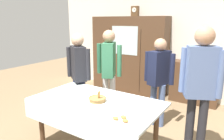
% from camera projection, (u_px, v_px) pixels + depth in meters
% --- Properties ---
extents(back_wall, '(6.40, 0.10, 2.70)m').
position_uv_depth(back_wall, '(168.00, 40.00, 5.04)').
color(back_wall, silver).
rests_on(back_wall, ground).
extents(dining_table, '(1.78, 0.99, 0.75)m').
position_uv_depth(dining_table, '(95.00, 108.00, 2.86)').
color(dining_table, '#4C3321').
rests_on(dining_table, ground).
extents(wall_cabinet, '(1.98, 0.46, 1.91)m').
position_uv_depth(wall_cabinet, '(129.00, 55.00, 5.37)').
color(wall_cabinet, '#4C3321').
rests_on(wall_cabinet, ground).
extents(mantel_clock, '(0.18, 0.11, 0.24)m').
position_uv_depth(mantel_clock, '(135.00, 11.00, 5.04)').
color(mantel_clock, brown).
rests_on(mantel_clock, wall_cabinet).
extents(bookshelf_low, '(1.01, 0.35, 0.93)m').
position_uv_depth(bookshelf_low, '(194.00, 83.00, 4.65)').
color(bookshelf_low, '#4C3321').
rests_on(bookshelf_low, ground).
extents(book_stack, '(0.16, 0.21, 0.06)m').
position_uv_depth(book_stack, '(196.00, 61.00, 4.54)').
color(book_stack, '#B29333').
rests_on(book_stack, bookshelf_low).
extents(tea_cup_mid_left, '(0.13, 0.13, 0.06)m').
position_uv_depth(tea_cup_mid_left, '(126.00, 105.00, 2.65)').
color(tea_cup_mid_left, white).
rests_on(tea_cup_mid_left, dining_table).
extents(tea_cup_center, '(0.13, 0.13, 0.06)m').
position_uv_depth(tea_cup_center, '(64.00, 89.00, 3.26)').
color(tea_cup_center, white).
rests_on(tea_cup_center, dining_table).
extents(tea_cup_near_left, '(0.13, 0.13, 0.06)m').
position_uv_depth(tea_cup_near_left, '(70.00, 86.00, 3.40)').
color(tea_cup_near_left, white).
rests_on(tea_cup_near_left, dining_table).
extents(tea_cup_back_edge, '(0.13, 0.13, 0.06)m').
position_uv_depth(tea_cup_back_edge, '(135.00, 112.00, 2.43)').
color(tea_cup_back_edge, white).
rests_on(tea_cup_back_edge, dining_table).
extents(tea_cup_far_left, '(0.13, 0.13, 0.06)m').
position_uv_depth(tea_cup_far_left, '(78.00, 96.00, 2.95)').
color(tea_cup_far_left, white).
rests_on(tea_cup_far_left, dining_table).
extents(tea_cup_front_edge, '(0.13, 0.13, 0.06)m').
position_uv_depth(tea_cup_front_edge, '(117.00, 97.00, 2.90)').
color(tea_cup_front_edge, white).
rests_on(tea_cup_front_edge, dining_table).
extents(bread_basket, '(0.24, 0.24, 0.16)m').
position_uv_depth(bread_basket, '(97.00, 99.00, 2.82)').
color(bread_basket, '#9E7542').
rests_on(bread_basket, dining_table).
extents(pastry_plate, '(0.28, 0.28, 0.05)m').
position_uv_depth(pastry_plate, '(121.00, 120.00, 2.27)').
color(pastry_plate, white).
rests_on(pastry_plate, dining_table).
extents(spoon_near_left, '(0.12, 0.02, 0.01)m').
position_uv_depth(spoon_near_left, '(108.00, 94.00, 3.10)').
color(spoon_near_left, silver).
rests_on(spoon_near_left, dining_table).
extents(spoon_near_right, '(0.12, 0.02, 0.01)m').
position_uv_depth(spoon_near_right, '(54.00, 95.00, 3.07)').
color(spoon_near_right, silver).
rests_on(spoon_near_right, dining_table).
extents(person_beside_shelf, '(0.52, 0.33, 1.76)m').
position_uv_depth(person_beside_shelf, '(200.00, 81.00, 2.61)').
color(person_beside_shelf, '#232328').
rests_on(person_beside_shelf, ground).
extents(person_by_cabinet, '(0.52, 0.41, 1.66)m').
position_uv_depth(person_by_cabinet, '(109.00, 66.00, 3.79)').
color(person_by_cabinet, silver).
rests_on(person_by_cabinet, ground).
extents(person_near_right_end, '(0.52, 0.41, 1.54)m').
position_uv_depth(person_near_right_end, '(159.00, 75.00, 3.52)').
color(person_near_right_end, slate).
rests_on(person_near_right_end, ground).
extents(person_behind_table_right, '(0.52, 0.37, 1.61)m').
position_uv_depth(person_behind_table_right, '(79.00, 70.00, 3.66)').
color(person_behind_table_right, '#191E38').
rests_on(person_behind_table_right, ground).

